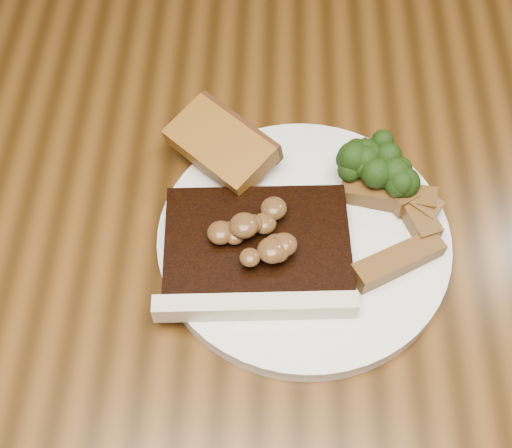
{
  "coord_description": "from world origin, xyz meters",
  "views": [
    {
      "loc": [
        0.02,
        -0.33,
        1.29
      ],
      "look_at": [
        0.01,
        0.01,
        0.78
      ],
      "focal_mm": 50.0,
      "sensor_mm": 36.0,
      "label": 1
    }
  ],
  "objects_px": {
    "plate": "(303,241)",
    "potato_wedges": "(385,215)",
    "dining_table": "(247,296)",
    "garlic_bread": "(221,159)",
    "chair_far": "(370,32)",
    "steak": "(257,251)"
  },
  "relations": [
    {
      "from": "dining_table",
      "to": "garlic_bread",
      "type": "distance_m",
      "value": 0.14
    },
    {
      "from": "plate",
      "to": "garlic_bread",
      "type": "height_order",
      "value": "garlic_bread"
    },
    {
      "from": "chair_far",
      "to": "steak",
      "type": "height_order",
      "value": "chair_far"
    },
    {
      "from": "potato_wedges",
      "to": "plate",
      "type": "bearing_deg",
      "value": -165.87
    },
    {
      "from": "chair_far",
      "to": "plate",
      "type": "distance_m",
      "value": 0.63
    },
    {
      "from": "steak",
      "to": "garlic_bread",
      "type": "bearing_deg",
      "value": 107.22
    },
    {
      "from": "plate",
      "to": "garlic_bread",
      "type": "bearing_deg",
      "value": 135.0
    },
    {
      "from": "chair_far",
      "to": "steak",
      "type": "xyz_separation_m",
      "value": [
        -0.16,
        -0.58,
        0.27
      ]
    },
    {
      "from": "chair_far",
      "to": "plate",
      "type": "xyz_separation_m",
      "value": [
        -0.12,
        -0.56,
        0.26
      ]
    },
    {
      "from": "plate",
      "to": "garlic_bread",
      "type": "xyz_separation_m",
      "value": [
        -0.08,
        0.08,
        0.02
      ]
    },
    {
      "from": "chair_far",
      "to": "plate",
      "type": "bearing_deg",
      "value": 71.56
    },
    {
      "from": "dining_table",
      "to": "steak",
      "type": "height_order",
      "value": "steak"
    },
    {
      "from": "steak",
      "to": "garlic_bread",
      "type": "height_order",
      "value": "steak"
    },
    {
      "from": "plate",
      "to": "potato_wedges",
      "type": "distance_m",
      "value": 0.07
    },
    {
      "from": "chair_far",
      "to": "potato_wedges",
      "type": "bearing_deg",
      "value": 78.41
    },
    {
      "from": "dining_table",
      "to": "potato_wedges",
      "type": "distance_m",
      "value": 0.17
    },
    {
      "from": "chair_far",
      "to": "plate",
      "type": "relative_size",
      "value": 3.55
    },
    {
      "from": "dining_table",
      "to": "plate",
      "type": "distance_m",
      "value": 0.11
    },
    {
      "from": "dining_table",
      "to": "plate",
      "type": "bearing_deg",
      "value": 5.07
    },
    {
      "from": "steak",
      "to": "dining_table",
      "type": "bearing_deg",
      "value": 118.38
    },
    {
      "from": "dining_table",
      "to": "potato_wedges",
      "type": "bearing_deg",
      "value": 10.39
    },
    {
      "from": "dining_table",
      "to": "steak",
      "type": "bearing_deg",
      "value": -58.41
    }
  ]
}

